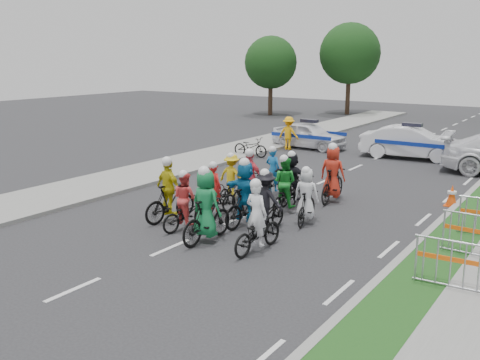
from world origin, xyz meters
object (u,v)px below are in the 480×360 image
Objects in this scene: rider_9 at (251,184)px; police_car_0 at (309,135)px; rider_11 at (292,182)px; rider_13 at (332,179)px; rider_0 at (257,227)px; rider_2 at (186,207)px; rider_3 at (170,197)px; rider_5 at (246,198)px; rider_6 at (215,198)px; tree_0 at (271,63)px; rider_8 at (285,191)px; police_car_1 at (411,142)px; rider_7 at (306,201)px; tree_3 at (350,54)px; rider_4 at (266,207)px; marshal_hiviz at (289,133)px; barrier_0 at (464,269)px; parked_bike at (250,147)px; rider_1 at (206,213)px; rider_12 at (273,179)px; rider_10 at (232,182)px; cone_0 at (452,196)px.

rider_9 is 11.61m from police_car_0.
rider_13 is (0.96, 1.00, 0.02)m from rider_11.
police_car_0 is (-5.94, 14.33, 0.06)m from rider_0.
rider_2 is 0.88× the size of rider_13.
rider_3 reaches higher than rider_2.
rider_13 is at bearing -99.50° from rider_5.
tree_0 is (-13.26, 25.13, 3.62)m from rider_6.
rider_8 is 28.04m from tree_0.
rider_7 is at bearing 175.78° from police_car_1.
rider_7 is at bearing -151.41° from rider_6.
rider_11 is (2.04, 3.63, 0.01)m from rider_3.
police_car_0 is 17.87m from tree_3.
rider_11 is at bearing -150.29° from police_car_0.
police_car_1 is at bearing -87.27° from rider_2.
tree_3 is at bearing 24.71° from police_car_1.
rider_4 is 2.57m from rider_9.
marshal_hiviz is 0.23× the size of tree_3.
parked_bike is at bearing 139.03° from barrier_0.
tree_0 is (-15.93, 26.96, 3.57)m from rider_0.
rider_1 is 5.17m from rider_12.
rider_5 reaches higher than rider_0.
rider_1 is 14.42m from marshal_hiviz.
rider_10 is 0.93× the size of rider_11.
rider_0 is 15.51m from police_car_0.
rider_6 is 0.99× the size of rider_12.
cone_0 is (4.36, 2.70, -0.41)m from rider_11.
rider_7 is 1.00× the size of marshal_hiviz.
rider_3 is 1.14× the size of rider_7.
rider_8 is 2.03m from rider_10.
rider_7 reaches higher than police_car_1.
rider_4 reaches higher than rider_7.
rider_5 reaches higher than rider_2.
rider_9 is 8.69m from parked_bike.
barrier_0 is at bearing -170.32° from rider_2.
rider_9 is (1.08, 2.63, -0.01)m from rider_3.
rider_9 reaches higher than cone_0.
rider_0 is 0.41× the size of police_car_1.
rider_5 reaches higher than rider_12.
tree_0 is (-13.46, 22.05, 3.61)m from rider_12.
rider_11 is 0.28× the size of tree_0.
rider_1 is 1.13× the size of rider_4.
rider_0 is 0.25× the size of tree_3.
cone_0 is (4.42, 7.14, -0.44)m from rider_1.
rider_10 reaches higher than cone_0.
barrier_0 is 0.32× the size of tree_0.
barrier_0 is at bearing -173.87° from rider_3.
tree_3 is at bearing 38.66° from tree_0.
rider_10 is 11.28m from police_car_1.
rider_12 is at bearing -72.01° from tree_3.
marshal_hiviz is at bearing -61.79° from rider_5.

